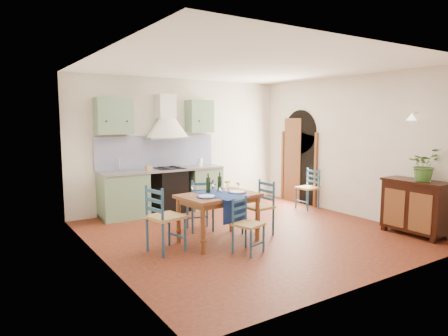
{
  "coord_description": "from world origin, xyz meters",
  "views": [
    {
      "loc": [
        -4.0,
        -5.35,
        1.95
      ],
      "look_at": [
        -0.32,
        0.3,
        1.11
      ],
      "focal_mm": 32.0,
      "sensor_mm": 36.0,
      "label": 1
    }
  ],
  "objects_px": {
    "dining_table": "(219,200)",
    "potted_plant": "(424,165)",
    "chair_near": "(247,225)",
    "sideboard": "(415,205)"
  },
  "relations": [
    {
      "from": "chair_near",
      "to": "potted_plant",
      "type": "distance_m",
      "value": 3.14
    },
    {
      "from": "potted_plant",
      "to": "dining_table",
      "type": "bearing_deg",
      "value": 151.84
    },
    {
      "from": "sideboard",
      "to": "potted_plant",
      "type": "xyz_separation_m",
      "value": [
        0.0,
        -0.11,
        0.7
      ]
    },
    {
      "from": "chair_near",
      "to": "sideboard",
      "type": "distance_m",
      "value": 3.01
    },
    {
      "from": "dining_table",
      "to": "sideboard",
      "type": "relative_size",
      "value": 1.21
    },
    {
      "from": "dining_table",
      "to": "potted_plant",
      "type": "relative_size",
      "value": 2.36
    },
    {
      "from": "chair_near",
      "to": "potted_plant",
      "type": "relative_size",
      "value": 1.49
    },
    {
      "from": "dining_table",
      "to": "chair_near",
      "type": "distance_m",
      "value": 0.71
    },
    {
      "from": "sideboard",
      "to": "dining_table",
      "type": "bearing_deg",
      "value": 153.49
    },
    {
      "from": "dining_table",
      "to": "potted_plant",
      "type": "xyz_separation_m",
      "value": [
        2.96,
        -1.59,
        0.52
      ]
    }
  ]
}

